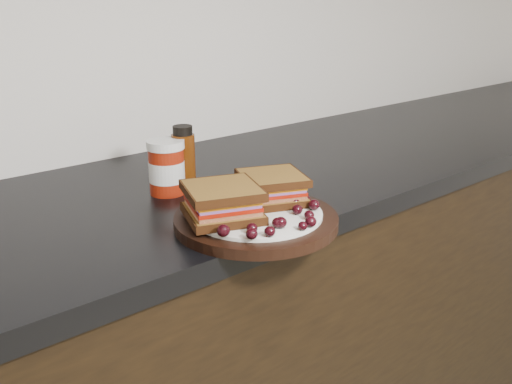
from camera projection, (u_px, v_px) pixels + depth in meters
countertop at (159, 204)px, 1.13m from camera, size 3.98×0.60×0.04m
plate at (256, 220)px, 0.97m from camera, size 0.28×0.28×0.02m
sandwich_left at (222, 202)px, 0.94m from camera, size 0.15×0.15×0.05m
sandwich_right at (272, 188)px, 1.01m from camera, size 0.14×0.14×0.05m
grape_0 at (223, 231)px, 0.87m from camera, size 0.02×0.02×0.02m
grape_1 at (252, 228)px, 0.88m from camera, size 0.02×0.02×0.02m
grape_2 at (252, 234)px, 0.86m from camera, size 0.02×0.02×0.02m
grape_3 at (270, 231)px, 0.87m from camera, size 0.02×0.02×0.02m
grape_4 at (281, 222)px, 0.90m from camera, size 0.02×0.02×0.02m
grape_5 at (278, 223)px, 0.90m from camera, size 0.02×0.02×0.02m
grape_6 at (303, 226)px, 0.89m from camera, size 0.02×0.02×0.01m
grape_7 at (311, 222)px, 0.90m from camera, size 0.02×0.02×0.02m
grape_8 at (309, 215)px, 0.93m from camera, size 0.02×0.02×0.02m
grape_9 at (297, 210)px, 0.95m from camera, size 0.02×0.02×0.02m
grape_10 at (314, 205)px, 0.97m from camera, size 0.02×0.02×0.02m
grape_11 at (295, 202)px, 0.99m from camera, size 0.02×0.02×0.02m
grape_12 at (306, 200)px, 1.00m from camera, size 0.02×0.02×0.02m
grape_13 at (286, 193)px, 1.03m from camera, size 0.02×0.02×0.02m
grape_14 at (282, 194)px, 1.03m from camera, size 0.02×0.02×0.01m
grape_15 at (268, 198)px, 1.00m from camera, size 0.02×0.02×0.02m
grape_16 at (218, 202)px, 0.99m from camera, size 0.02×0.02×0.02m
grape_17 at (219, 209)px, 0.96m from camera, size 0.02×0.02×0.02m
grape_18 at (209, 212)px, 0.94m from camera, size 0.02×0.02×0.02m
grape_19 at (210, 215)px, 0.93m from camera, size 0.02×0.02×0.02m
grape_20 at (237, 219)px, 0.91m from camera, size 0.02×0.02×0.02m
grape_21 at (235, 218)px, 0.92m from camera, size 0.02×0.02×0.02m
grape_22 at (222, 208)px, 0.96m from camera, size 0.01×0.01×0.01m
grape_23 at (211, 213)px, 0.94m from camera, size 0.02×0.02×0.02m
grape_24 at (217, 216)px, 0.93m from camera, size 0.02×0.02×0.01m
condiment_jar at (167, 167)px, 1.11m from camera, size 0.08×0.08×0.11m
oil_bottle at (184, 157)px, 1.14m from camera, size 0.05×0.05×0.13m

